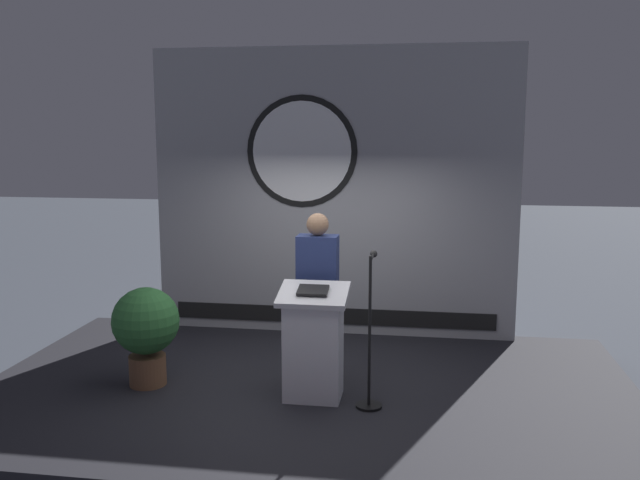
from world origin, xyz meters
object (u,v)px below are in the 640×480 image
(speaker_person, at_px, (318,296))
(potted_plant, at_px, (146,327))
(microphone_stand, at_px, (370,354))
(podium, at_px, (313,344))

(speaker_person, distance_m, potted_plant, 1.71)
(speaker_person, height_order, potted_plant, speaker_person)
(potted_plant, bearing_deg, microphone_stand, -4.33)
(microphone_stand, relative_size, potted_plant, 1.43)
(speaker_person, bearing_deg, microphone_stand, -45.43)
(microphone_stand, bearing_deg, podium, 169.63)
(microphone_stand, bearing_deg, potted_plant, 175.67)
(podium, distance_m, microphone_stand, 0.54)
(microphone_stand, bearing_deg, speaker_person, 134.57)
(speaker_person, relative_size, potted_plant, 1.73)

